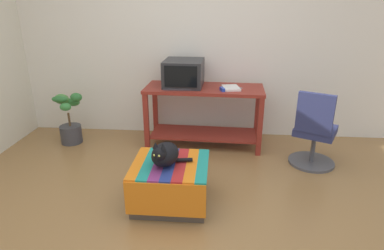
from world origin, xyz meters
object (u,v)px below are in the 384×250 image
object	(u,v)px
desk	(204,106)
potted_plant	(70,123)
ottoman_with_blanket	(171,183)
office_chair	(314,134)
keyboard	(180,88)
stapler	(222,89)
book	(231,88)
cat	(165,154)
tv_monitor	(184,73)

from	to	relation	value
desk	potted_plant	bearing A→B (deg)	-174.85
ottoman_with_blanket	office_chair	world-z (taller)	office_chair
potted_plant	keyboard	bearing A→B (deg)	-1.19
office_chair	stapler	size ratio (longest dim) A/B	8.09
desk	keyboard	distance (m)	0.41
book	office_chair	xyz separation A→B (m)	(0.93, -0.44, -0.40)
stapler	desk	bearing A→B (deg)	126.26
cat	potted_plant	xyz separation A→B (m)	(-1.49, 1.32, -0.24)
book	tv_monitor	bearing A→B (deg)	158.53
keyboard	ottoman_with_blanket	distance (m)	1.38
book	ottoman_with_blanket	distance (m)	1.55
cat	office_chair	xyz separation A→B (m)	(1.54, 0.91, -0.13)
tv_monitor	potted_plant	bearing A→B (deg)	-172.17
tv_monitor	potted_plant	world-z (taller)	tv_monitor
keyboard	cat	bearing A→B (deg)	-90.76
cat	stapler	xyz separation A→B (m)	(0.50, 1.25, 0.27)
keyboard	ottoman_with_blanket	bearing A→B (deg)	-88.92
tv_monitor	keyboard	distance (m)	0.23
desk	stapler	world-z (taller)	stapler
ottoman_with_blanket	potted_plant	bearing A→B (deg)	139.91
office_chair	book	bearing A→B (deg)	0.69
desk	potted_plant	world-z (taller)	desk
office_chair	stapler	distance (m)	1.17
desk	stapler	size ratio (longest dim) A/B	13.59
desk	potted_plant	distance (m)	1.78
book	office_chair	world-z (taller)	office_chair
desk	cat	xyz separation A→B (m)	(-0.28, -1.41, -0.01)
potted_plant	stapler	bearing A→B (deg)	-2.06
book	stapler	bearing A→B (deg)	-147.07
tv_monitor	cat	xyz separation A→B (m)	(-0.02, -1.47, -0.41)
tv_monitor	book	distance (m)	0.62
ottoman_with_blanket	tv_monitor	bearing A→B (deg)	90.94
cat	potted_plant	size ratio (longest dim) A/B	0.57
keyboard	stapler	size ratio (longest dim) A/B	3.64
office_chair	keyboard	bearing A→B (deg)	12.37
tv_monitor	stapler	distance (m)	0.55
keyboard	cat	xyz separation A→B (m)	(0.01, -1.29, -0.27)
ottoman_with_blanket	cat	xyz separation A→B (m)	(-0.04, -0.04, 0.31)
ottoman_with_blanket	office_chair	distance (m)	1.75
desk	office_chair	size ratio (longest dim) A/B	1.68
desk	cat	world-z (taller)	desk
keyboard	stapler	world-z (taller)	stapler
book	cat	bearing A→B (deg)	-124.86
ottoman_with_blanket	potted_plant	world-z (taller)	potted_plant
cat	potted_plant	world-z (taller)	potted_plant
keyboard	stapler	distance (m)	0.52
ottoman_with_blanket	office_chair	xyz separation A→B (m)	(1.50, 0.87, 0.18)
tv_monitor	office_chair	world-z (taller)	tv_monitor
desk	ottoman_with_blanket	world-z (taller)	desk
desk	book	bearing A→B (deg)	-7.41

